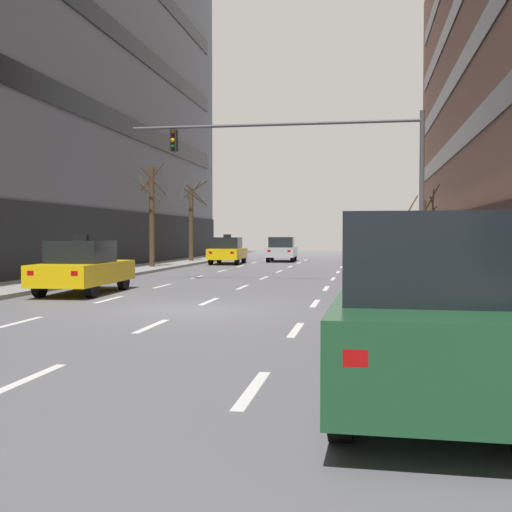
{
  "coord_description": "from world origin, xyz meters",
  "views": [
    {
      "loc": [
        4.42,
        -15.71,
        1.93
      ],
      "look_at": [
        -0.19,
        11.03,
        1.01
      ],
      "focal_mm": 44.59,
      "sensor_mm": 36.0,
      "label": 1
    }
  ],
  "objects": [
    {
      "name": "lane_stripe_l2_s3",
      "position": [
        0.0,
        -3.0,
        0.0
      ],
      "size": [
        0.16,
        2.0,
        0.01
      ],
      "primitive_type": "cube",
      "color": "silver",
      "rests_on": "ground"
    },
    {
      "name": "lane_stripe_l2_s9",
      "position": [
        0.0,
        27.0,
        0.0
      ],
      "size": [
        0.16,
        2.0,
        0.01
      ],
      "primitive_type": "cube",
      "color": "silver",
      "rests_on": "ground"
    },
    {
      "name": "lane_stripe_l3_s5",
      "position": [
        3.05,
        7.0,
        0.0
      ],
      "size": [
        0.16,
        2.0,
        0.01
      ],
      "primitive_type": "cube",
      "color": "silver",
      "rests_on": "ground"
    },
    {
      "name": "lane_stripe_l3_s10",
      "position": [
        3.05,
        32.0,
        0.0
      ],
      "size": [
        0.16,
        2.0,
        0.01
      ],
      "primitive_type": "cube",
      "color": "silver",
      "rests_on": "ground"
    },
    {
      "name": "lane_stripe_l1_s3",
      "position": [
        -3.05,
        -3.0,
        0.0
      ],
      "size": [
        0.16,
        2.0,
        0.01
      ],
      "primitive_type": "cube",
      "color": "silver",
      "rests_on": "ground"
    },
    {
      "name": "lane_stripe_l2_s4",
      "position": [
        0.0,
        2.0,
        0.0
      ],
      "size": [
        0.16,
        2.0,
        0.01
      ],
      "primitive_type": "cube",
      "color": "silver",
      "rests_on": "ground"
    },
    {
      "name": "taxi_driving_0",
      "position": [
        -4.44,
        24.76,
        0.86
      ],
      "size": [
        2.13,
        4.71,
        1.93
      ],
      "color": "black",
      "rests_on": "ground"
    },
    {
      "name": "lane_stripe_l2_s8",
      "position": [
        0.0,
        22.0,
        0.0
      ],
      "size": [
        0.16,
        2.0,
        0.01
      ],
      "primitive_type": "cube",
      "color": "silver",
      "rests_on": "ground"
    },
    {
      "name": "lane_stripe_l3_s7",
      "position": [
        3.05,
        17.0,
        0.0
      ],
      "size": [
        0.16,
        2.0,
        0.01
      ],
      "primitive_type": "cube",
      "color": "silver",
      "rests_on": "ground"
    },
    {
      "name": "street_tree_0",
      "position": [
        -7.31,
        26.27,
        2.78
      ],
      "size": [
        1.93,
        2.14,
        5.55
      ],
      "color": "#4C3823",
      "rests_on": "sidewalk_left"
    },
    {
      "name": "lane_stripe_l1_s10",
      "position": [
        -3.05,
        32.0,
        0.0
      ],
      "size": [
        0.16,
        2.0,
        0.01
      ],
      "primitive_type": "cube",
      "color": "silver",
      "rests_on": "ground"
    },
    {
      "name": "lane_stripe_l3_s6",
      "position": [
        3.05,
        12.0,
        0.0
      ],
      "size": [
        0.16,
        2.0,
        0.01
      ],
      "primitive_type": "cube",
      "color": "silver",
      "rests_on": "ground"
    },
    {
      "name": "lane_stripe_l3_s9",
      "position": [
        3.05,
        27.0,
        0.0
      ],
      "size": [
        0.16,
        2.0,
        0.01
      ],
      "primitive_type": "cube",
      "color": "silver",
      "rests_on": "ground"
    },
    {
      "name": "lane_stripe_l3_s3",
      "position": [
        3.05,
        -3.0,
        0.0
      ],
      "size": [
        0.16,
        2.0,
        0.01
      ],
      "primitive_type": "cube",
      "color": "silver",
      "rests_on": "ground"
    },
    {
      "name": "lane_stripe_l1_s4",
      "position": [
        -3.05,
        2.0,
        0.0
      ],
      "size": [
        0.16,
        2.0,
        0.01
      ],
      "primitive_type": "cube",
      "color": "silver",
      "rests_on": "ground"
    },
    {
      "name": "lane_stripe_l1_s8",
      "position": [
        -3.05,
        22.0,
        0.0
      ],
      "size": [
        0.16,
        2.0,
        0.01
      ],
      "primitive_type": "cube",
      "color": "silver",
      "rests_on": "ground"
    },
    {
      "name": "lane_stripe_l1_s7",
      "position": [
        -3.05,
        17.0,
        0.0
      ],
      "size": [
        0.16,
        2.0,
        0.01
      ],
      "primitive_type": "cube",
      "color": "silver",
      "rests_on": "ground"
    },
    {
      "name": "sidewalk_right",
      "position": [
        7.62,
        0.0,
        0.07
      ],
      "size": [
        3.07,
        80.0,
        0.14
      ],
      "primitive_type": "cube",
      "color": "gray",
      "rests_on": "ground"
    },
    {
      "name": "lane_stripe_l3_s8",
      "position": [
        3.05,
        22.0,
        0.0
      ],
      "size": [
        0.16,
        2.0,
        0.01
      ],
      "primitive_type": "cube",
      "color": "silver",
      "rests_on": "ground"
    },
    {
      "name": "ground_plane",
      "position": [
        0.0,
        0.0,
        0.0
      ],
      "size": [
        120.0,
        120.0,
        0.0
      ],
      "primitive_type": "plane",
      "color": "slate"
    },
    {
      "name": "lane_stripe_l3_s2",
      "position": [
        3.05,
        -8.0,
        0.0
      ],
      "size": [
        0.16,
        2.0,
        0.01
      ],
      "primitive_type": "cube",
      "color": "silver",
      "rests_on": "ground"
    },
    {
      "name": "street_tree_1",
      "position": [
        -7.32,
        18.17,
        3.03
      ],
      "size": [
        1.73,
        1.71,
        5.79
      ],
      "color": "#4C3823",
      "rests_on": "sidewalk_left"
    },
    {
      "name": "lane_stripe_l2_s5",
      "position": [
        0.0,
        7.0,
        0.0
      ],
      "size": [
        0.16,
        2.0,
        0.01
      ],
      "primitive_type": "cube",
      "color": "silver",
      "rests_on": "ground"
    },
    {
      "name": "lane_stripe_l1_s5",
      "position": [
        -3.05,
        7.0,
        0.0
      ],
      "size": [
        0.16,
        2.0,
        0.01
      ],
      "primitive_type": "cube",
      "color": "silver",
      "rests_on": "ground"
    },
    {
      "name": "lane_stripe_l2_s10",
      "position": [
        0.0,
        32.0,
        0.0
      ],
      "size": [
        0.16,
        2.0,
        0.01
      ],
      "primitive_type": "cube",
      "color": "silver",
      "rests_on": "ground"
    },
    {
      "name": "street_tree_2",
      "position": [
        7.34,
        17.81,
        2.07
      ],
      "size": [
        1.72,
        1.58,
        4.39
      ],
      "color": "#4C3823",
      "rests_on": "sidewalk_right"
    },
    {
      "name": "lane_stripe_l2_s7",
      "position": [
        0.0,
        17.0,
        0.0
      ],
      "size": [
        0.16,
        2.0,
        0.01
      ],
      "primitive_type": "cube",
      "color": "silver",
      "rests_on": "ground"
    },
    {
      "name": "lane_stripe_l1_s6",
      "position": [
        -3.05,
        12.0,
        0.0
      ],
      "size": [
        0.16,
        2.0,
        0.01
      ],
      "primitive_type": "cube",
      "color": "silver",
      "rests_on": "ground"
    },
    {
      "name": "car_parked_0",
      "position": [
        5.04,
        -8.44,
        1.07
      ],
      "size": [
        1.95,
        4.47,
        2.15
      ],
      "color": "black",
      "rests_on": "ground"
    },
    {
      "name": "lane_stripe_l2_s6",
      "position": [
        0.0,
        12.0,
        0.0
      ],
      "size": [
        0.16,
        2.0,
        0.01
      ],
      "primitive_type": "cube",
      "color": "silver",
      "rests_on": "ground"
    },
    {
      "name": "car_driving_2",
      "position": [
        -1.45,
        29.16,
        0.86
      ],
      "size": [
        2.16,
        4.73,
        1.74
      ],
      "color": "black",
      "rests_on": "ground"
    },
    {
      "name": "lane_stripe_l1_s9",
      "position": [
        -3.05,
        27.0,
        0.0
      ],
      "size": [
        0.16,
        2.0,
        0.01
      ],
      "primitive_type": "cube",
      "color": "silver",
      "rests_on": "ground"
    },
    {
      "name": "taxi_driving_1",
      "position": [
        -4.64,
        3.68,
        0.85
      ],
      "size": [
        2.1,
        4.68,
        1.92
      ],
      "color": "black",
      "rests_on": "ground"
    },
    {
      "name": "lane_stripe_l3_s4",
      "position": [
        3.05,
        2.0,
        0.0
      ],
      "size": [
        0.16,
        2.0,
        0.01
      ],
      "primitive_type": "cube",
      "color": "silver",
      "rests_on": "ground"
    },
    {
      "name": "traffic_signal_0",
      "position": [
        2.84,
        8.87,
        4.78
      ],
      "size": [
        11.44,
        0.35,
        6.42
      ],
      "color": "#4C4C51",
      "rests_on": "sidewalk_right"
    },
    {
      "name": "lane_stripe_l2_s2",
      "position": [
        0.0,
        -8.0,
        0.0
      ],
      "size": [
        0.16,
        2.0,
        0.01
      ],
      "primitive_type": "cube",
      "color": "silver",
      "rests_on": "ground"
    }
  ]
}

